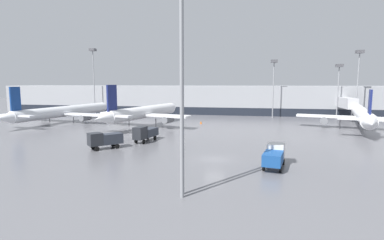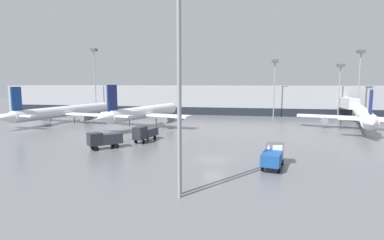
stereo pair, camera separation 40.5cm
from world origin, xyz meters
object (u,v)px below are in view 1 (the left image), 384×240
object	(u,v)px
apron_light_mast_0	(274,72)
traffic_cone_1	(201,122)
parked_jet_1	(363,115)
parked_jet_3	(143,113)
traffic_cone_0	(122,120)
apron_light_mast_5	(182,5)
parked_jet_2	(63,112)
apron_light_mast_3	(93,63)
apron_light_mast_1	(359,65)
service_truck_0	(145,133)
service_truck_3	(274,155)
apron_light_mast_2	(339,75)
service_truck_1	(105,139)

from	to	relation	value
apron_light_mast_0	traffic_cone_1	bearing A→B (deg)	-137.71
parked_jet_1	parked_jet_3	world-z (taller)	parked_jet_3
traffic_cone_0	apron_light_mast_5	world-z (taller)	apron_light_mast_5
parked_jet_2	apron_light_mast_3	bearing A→B (deg)	18.00
parked_jet_1	apron_light_mast_5	world-z (taller)	apron_light_mast_5
parked_jet_1	apron_light_mast_1	distance (m)	21.54
service_truck_0	apron_light_mast_0	bearing A→B (deg)	160.81
apron_light_mast_0	apron_light_mast_3	xyz separation A→B (m)	(-56.00, 1.32, 3.03)
apron_light_mast_0	apron_light_mast_5	world-z (taller)	apron_light_mast_5
parked_jet_3	service_truck_0	bearing A→B (deg)	-145.04
service_truck_3	traffic_cone_0	size ratio (longest dim) A/B	9.46
traffic_cone_1	apron_light_mast_2	bearing A→B (deg)	26.83
service_truck_1	parked_jet_2	bearing A→B (deg)	-94.21
parked_jet_2	traffic_cone_1	bearing A→B (deg)	-73.96
apron_light_mast_3	apron_light_mast_5	bearing A→B (deg)	-55.96
service_truck_0	traffic_cone_1	size ratio (longest dim) A/B	9.36
apron_light_mast_1	service_truck_3	bearing A→B (deg)	-116.25
traffic_cone_1	apron_light_mast_3	distance (m)	44.72
apron_light_mast_0	service_truck_0	bearing A→B (deg)	-120.53
service_truck_3	traffic_cone_0	xyz separation A→B (m)	(-35.75, 37.98, -1.15)
apron_light_mast_0	apron_light_mast_5	size ratio (longest dim) A/B	0.78
apron_light_mast_1	apron_light_mast_5	bearing A→B (deg)	-118.90
service_truck_0	traffic_cone_0	world-z (taller)	service_truck_0
apron_light_mast_3	apron_light_mast_1	bearing A→B (deg)	-2.13
traffic_cone_0	service_truck_3	bearing A→B (deg)	-46.73
parked_jet_1	parked_jet_2	xyz separation A→B (m)	(-70.27, -0.84, -0.34)
apron_light_mast_2	apron_light_mast_1	bearing A→B (deg)	-38.60
traffic_cone_1	apron_light_mast_1	bearing A→B (deg)	20.65
service_truck_1	apron_light_mast_3	bearing A→B (deg)	-107.01
service_truck_0	apron_light_mast_0	world-z (taller)	apron_light_mast_0
apron_light_mast_5	apron_light_mast_3	bearing A→B (deg)	124.04
service_truck_3	apron_light_mast_1	world-z (taller)	apron_light_mast_1
parked_jet_2	apron_light_mast_2	size ratio (longest dim) A/B	2.45
parked_jet_1	apron_light_mast_0	bearing A→B (deg)	55.93
traffic_cone_0	parked_jet_3	bearing A→B (deg)	-45.28
parked_jet_1	service_truck_1	bearing A→B (deg)	135.90
apron_light_mast_2	apron_light_mast_3	bearing A→B (deg)	-179.80
parked_jet_3	apron_light_mast_2	distance (m)	55.07
traffic_cone_1	apron_light_mast_1	world-z (taller)	apron_light_mast_1
apron_light_mast_5	parked_jet_3	bearing A→B (deg)	114.55
parked_jet_2	service_truck_0	world-z (taller)	parked_jet_2
service_truck_1	service_truck_3	distance (m)	24.91
parked_jet_3	service_truck_0	xyz separation A→B (m)	(6.33, -16.53, -1.75)
parked_jet_2	apron_light_mast_2	distance (m)	74.55
apron_light_mast_1	apron_light_mast_5	xyz separation A→B (m)	(-33.99, -61.57, 1.71)
traffic_cone_0	apron_light_mast_2	distance (m)	60.57
service_truck_0	apron_light_mast_3	distance (m)	54.77
parked_jet_2	apron_light_mast_5	size ratio (longest dim) A/B	1.77
apron_light_mast_3	parked_jet_1	bearing A→B (deg)	-15.68
apron_light_mast_1	apron_light_mast_5	world-z (taller)	apron_light_mast_5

